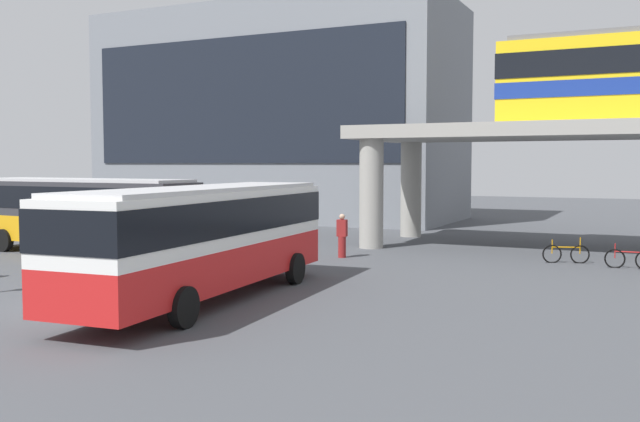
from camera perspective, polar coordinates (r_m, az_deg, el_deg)
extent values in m
plane|color=#47494F|center=(28.53, -4.07, -3.96)|extent=(120.00, 120.00, 0.00)
cube|color=slate|center=(51.11, -3.29, 7.62)|extent=(25.16, 10.93, 14.50)
cube|color=black|center=(46.44, -6.63, 8.89)|extent=(22.64, 0.10, 8.12)
cylinder|color=#9E9B93|center=(32.38, 4.17, 1.41)|extent=(1.10, 1.10, 4.99)
cylinder|color=#9E9B93|center=(37.75, 7.35, 1.73)|extent=(1.10, 1.10, 4.99)
cube|color=red|center=(20.16, -9.27, -4.23)|extent=(3.31, 11.16, 1.10)
cube|color=white|center=(20.02, -9.31, -0.55)|extent=(3.31, 11.16, 1.50)
cube|color=black|center=(20.01, -9.31, -0.33)|extent=(3.36, 11.20, 0.96)
cube|color=silver|center=(19.97, -9.34, 1.77)|extent=(3.15, 10.60, 0.12)
cylinder|color=black|center=(23.87, -7.52, -4.29)|extent=(0.35, 1.02, 1.00)
cylinder|color=black|center=(22.78, -1.99, -4.65)|extent=(0.35, 1.02, 1.00)
cylinder|color=black|center=(18.46, -17.55, -6.84)|extent=(0.35, 1.02, 1.00)
cylinder|color=black|center=(17.02, -10.93, -7.63)|extent=(0.35, 1.02, 1.00)
cube|color=orange|center=(32.18, -18.56, -1.38)|extent=(11.08, 2.85, 1.10)
cube|color=#333338|center=(32.09, -18.61, 0.93)|extent=(11.08, 2.85, 1.50)
cube|color=black|center=(32.09, -18.61, 1.07)|extent=(11.12, 2.90, 0.96)
cube|color=silver|center=(32.06, -18.64, 2.38)|extent=(10.52, 2.71, 0.12)
cylinder|color=black|center=(34.06, -24.18, -2.17)|extent=(1.01, 0.31, 1.00)
cylinder|color=black|center=(35.65, -21.02, -1.83)|extent=(1.01, 0.31, 1.00)
cylinder|color=black|center=(29.19, -16.11, -2.93)|extent=(1.01, 0.31, 1.00)
cylinder|color=black|center=(31.03, -12.92, -2.48)|extent=(1.01, 0.31, 1.00)
torus|color=black|center=(28.44, 22.68, -3.58)|extent=(0.74, 0.07, 0.74)
cylinder|color=#B21E1E|center=(28.39, 23.76, -3.05)|extent=(1.05, 0.06, 0.05)
cylinder|color=#B21E1E|center=(28.41, 22.70, -2.98)|extent=(0.04, 0.04, 0.55)
torus|color=black|center=(29.26, 20.23, -3.32)|extent=(0.72, 0.29, 0.74)
torus|color=black|center=(29.04, 18.21, -3.32)|extent=(0.72, 0.29, 0.74)
cylinder|color=orange|center=(29.11, 19.23, -2.78)|extent=(1.01, 0.38, 0.05)
cylinder|color=orange|center=(29.01, 18.22, -2.74)|extent=(0.04, 0.04, 0.55)
cylinder|color=orange|center=(29.22, 20.25, -2.64)|extent=(0.04, 0.04, 0.65)
cylinder|color=maroon|center=(29.13, 1.79, -2.92)|extent=(0.32, 0.32, 0.88)
cube|color=maroon|center=(29.05, 1.79, -1.38)|extent=(0.42, 0.29, 0.69)
sphere|color=tan|center=(29.01, 1.79, -0.46)|extent=(0.24, 0.24, 0.24)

